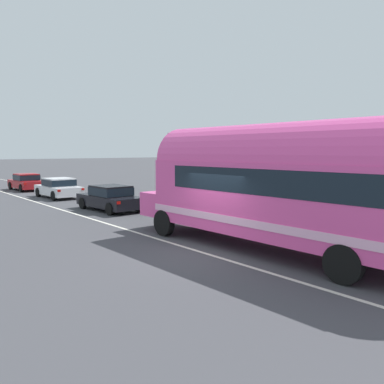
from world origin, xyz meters
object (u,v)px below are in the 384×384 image
car_lead (110,197)px  painted_bus (283,182)px  car_third (26,181)px  car_second (59,187)px

car_lead → painted_bus: bearing=-91.0°
car_third → car_lead: bearing=-89.7°
car_second → car_third: size_ratio=1.02×
painted_bus → car_lead: bearing=89.0°
car_lead → car_second: size_ratio=1.03×
car_lead → car_second: (0.01, 7.51, -0.00)m
painted_bus → car_third: bearing=89.7°
painted_bus → car_third: painted_bus is taller
painted_bus → car_lead: (0.21, 11.62, -1.57)m
car_second → car_third: (-0.10, 6.81, -0.00)m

